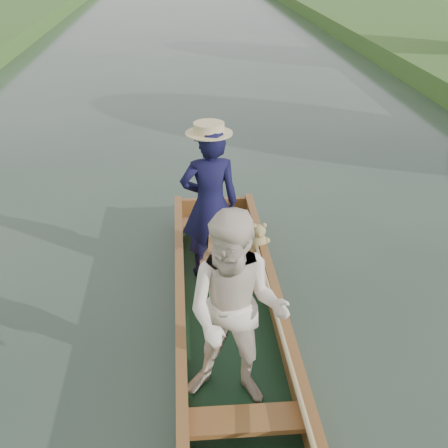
{
  "coord_description": "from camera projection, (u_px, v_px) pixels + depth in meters",
  "views": [
    {
      "loc": [
        -0.44,
        -4.86,
        3.8
      ],
      "look_at": [
        0.0,
        0.6,
        0.95
      ],
      "focal_mm": 45.0,
      "sensor_mm": 36.0,
      "label": 1
    }
  ],
  "objects": [
    {
      "name": "ground",
      "position": [
        228.0,
        327.0,
        6.09
      ],
      "size": [
        120.0,
        120.0,
        0.0
      ],
      "primitive_type": "plane",
      "color": "#283D30",
      "rests_on": "ground"
    },
    {
      "name": "trees_far",
      "position": [
        276.0,
        0.0,
        11.57
      ],
      "size": [
        22.58,
        13.62,
        4.57
      ],
      "color": "#47331E",
      "rests_on": "ground"
    },
    {
      "name": "punt",
      "position": [
        227.0,
        281.0,
        5.61
      ],
      "size": [
        1.16,
        5.0,
        1.96
      ],
      "color": "black",
      "rests_on": "ground"
    }
  ]
}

